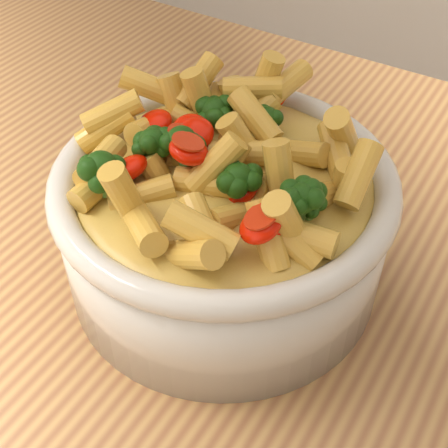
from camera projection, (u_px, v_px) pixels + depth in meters
The scene contains 3 objects.
table at pixel (177, 316), 0.62m from camera, with size 1.20×0.80×0.90m.
serving_bowl at pixel (224, 223), 0.49m from camera, with size 0.26×0.26×0.11m.
pasta_salad at pixel (224, 152), 0.44m from camera, with size 0.20×0.20×0.05m.
Camera 1 is at (0.24, -0.31, 1.29)m, focal length 50.00 mm.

